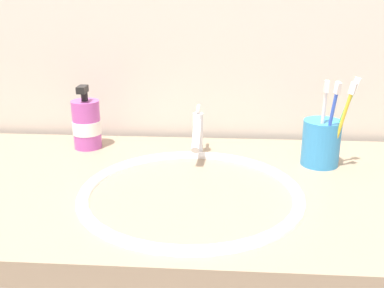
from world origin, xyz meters
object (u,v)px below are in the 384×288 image
toothbrush_white (323,118)px  toothbrush_yellow (342,120)px  faucet (197,133)px  soap_dispenser (87,124)px  toothbrush_cup (321,143)px  toothbrush_green (343,116)px  toothbrush_blue (331,120)px

toothbrush_white → toothbrush_yellow: bearing=-15.3°
faucet → soap_dispenser: 0.27m
toothbrush_cup → toothbrush_white: (-0.01, -0.02, 0.06)m
toothbrush_green → soap_dispenser: bearing=171.7°
faucet → toothbrush_white: bearing=-11.7°
faucet → toothbrush_cup: faucet is taller
toothbrush_cup → toothbrush_green: (0.04, -0.01, 0.06)m
toothbrush_green → soap_dispenser: size_ratio=1.25×
toothbrush_blue → soap_dispenser: 0.56m
faucet → toothbrush_cup: 0.27m
toothbrush_yellow → soap_dispenser: 0.59m
toothbrush_blue → faucet: bearing=166.1°
toothbrush_cup → toothbrush_white: bearing=-105.2°
toothbrush_cup → soap_dispenser: soap_dispenser is taller
toothbrush_white → soap_dispenser: 0.55m
toothbrush_yellow → toothbrush_green: bearing=74.2°
toothbrush_green → toothbrush_blue: (-0.03, -0.03, -0.00)m
soap_dispenser → toothbrush_green: bearing=-8.3°
toothbrush_green → toothbrush_yellow: bearing=-105.8°
faucet → toothbrush_yellow: size_ratio=0.73×
toothbrush_blue → toothbrush_yellow: toothbrush_blue is taller
toothbrush_yellow → soap_dispenser: bearing=169.3°
toothbrush_white → soap_dispenser: (-0.54, 0.10, -0.05)m
toothbrush_green → soap_dispenser: toothbrush_green is taller
toothbrush_white → toothbrush_yellow: same height
faucet → toothbrush_cup: (0.27, -0.03, -0.01)m
toothbrush_green → toothbrush_blue: size_ratio=1.02×
faucet → toothbrush_blue: toothbrush_blue is taller
faucet → toothbrush_green: bearing=-7.6°
toothbrush_cup → toothbrush_blue: toothbrush_blue is taller
toothbrush_blue → toothbrush_white: bearing=133.0°
toothbrush_green → toothbrush_blue: bearing=-138.1°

